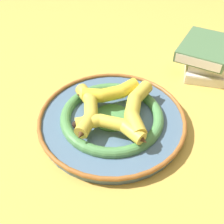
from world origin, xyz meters
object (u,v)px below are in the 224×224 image
(decorative_bowl, at_px, (112,118))
(banana_b, at_px, (136,106))
(banana_d, at_px, (88,110))
(banana_a, at_px, (110,93))
(book_stack, at_px, (207,57))
(banana_c, at_px, (112,126))

(decorative_bowl, xyz_separation_m, banana_b, (0.05, 0.03, 0.04))
(decorative_bowl, relative_size, banana_d, 2.30)
(banana_a, xyz_separation_m, banana_d, (-0.01, -0.09, -0.00))
(banana_a, distance_m, book_stack, 0.38)
(decorative_bowl, distance_m, banana_d, 0.07)
(decorative_bowl, relative_size, book_stack, 1.75)
(book_stack, bearing_deg, banana_b, -22.79)
(decorative_bowl, relative_size, banana_b, 1.91)
(decorative_bowl, xyz_separation_m, book_stack, (0.14, 0.38, 0.03))
(banana_b, distance_m, book_stack, 0.36)
(decorative_bowl, bearing_deg, banana_a, 126.16)
(banana_d, distance_m, book_stack, 0.46)
(banana_c, bearing_deg, banana_b, -116.57)
(banana_a, height_order, banana_d, banana_a)
(banana_b, height_order, banana_c, banana_b)
(decorative_bowl, bearing_deg, banana_c, -60.18)
(decorative_bowl, relative_size, banana_c, 2.10)
(banana_b, xyz_separation_m, banana_c, (-0.02, -0.09, -0.00))
(banana_a, height_order, banana_c, banana_a)
(banana_c, relative_size, banana_d, 1.10)
(banana_c, bearing_deg, banana_d, -25.30)
(decorative_bowl, height_order, banana_b, banana_b)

